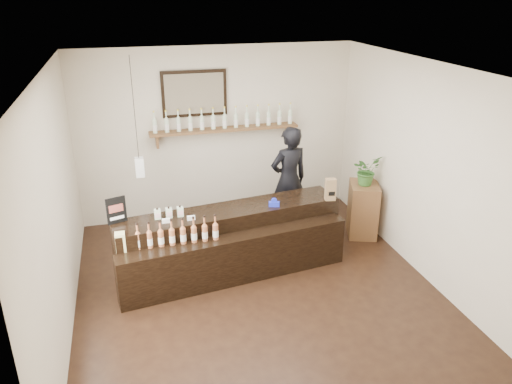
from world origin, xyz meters
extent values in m
plane|color=black|center=(0.00, 0.00, 0.00)|extent=(5.00, 5.00, 0.00)
plane|color=beige|center=(0.00, 2.50, 1.40)|extent=(4.50, 0.00, 4.50)
plane|color=beige|center=(0.00, -2.50, 1.40)|extent=(4.50, 0.00, 4.50)
plane|color=beige|center=(-2.25, 0.00, 1.40)|extent=(0.00, 5.00, 5.00)
plane|color=beige|center=(2.25, 0.00, 1.40)|extent=(0.00, 5.00, 5.00)
plane|color=white|center=(0.00, 0.00, 2.80)|extent=(5.00, 5.00, 0.00)
cube|color=brown|center=(0.10, 2.37, 1.50)|extent=(2.40, 0.25, 0.04)
cube|color=brown|center=(-0.98, 2.40, 1.38)|extent=(0.04, 0.20, 0.20)
cube|color=brown|center=(1.18, 2.40, 1.38)|extent=(0.04, 0.20, 0.20)
cube|color=black|center=(-0.35, 2.47, 2.08)|extent=(1.02, 0.04, 0.72)
cube|color=#4E4532|center=(-0.35, 2.44, 2.08)|extent=(0.92, 0.01, 0.62)
cube|color=white|center=(-1.30, 1.60, 1.25)|extent=(0.12, 0.12, 0.28)
cylinder|color=black|center=(-1.30, 1.60, 2.09)|extent=(0.01, 0.01, 1.41)
cylinder|color=silver|center=(-1.00, 2.37, 1.62)|extent=(0.07, 0.07, 0.20)
cone|color=silver|center=(-1.00, 2.37, 1.75)|extent=(0.07, 0.07, 0.05)
cylinder|color=silver|center=(-1.00, 2.37, 1.81)|extent=(0.02, 0.02, 0.07)
cylinder|color=yellow|center=(-1.00, 2.37, 1.86)|extent=(0.03, 0.03, 0.02)
cylinder|color=white|center=(-1.00, 2.37, 1.60)|extent=(0.07, 0.07, 0.09)
cylinder|color=silver|center=(-0.82, 2.37, 1.62)|extent=(0.07, 0.07, 0.20)
cone|color=silver|center=(-0.82, 2.37, 1.75)|extent=(0.07, 0.07, 0.05)
cylinder|color=silver|center=(-0.82, 2.37, 1.81)|extent=(0.02, 0.02, 0.07)
cylinder|color=yellow|center=(-0.82, 2.37, 1.86)|extent=(0.03, 0.03, 0.02)
cylinder|color=white|center=(-0.82, 2.37, 1.60)|extent=(0.07, 0.07, 0.09)
cylinder|color=silver|center=(-0.63, 2.37, 1.62)|extent=(0.07, 0.07, 0.20)
cone|color=silver|center=(-0.63, 2.37, 1.75)|extent=(0.07, 0.07, 0.05)
cylinder|color=silver|center=(-0.63, 2.37, 1.81)|extent=(0.02, 0.02, 0.07)
cylinder|color=yellow|center=(-0.63, 2.37, 1.86)|extent=(0.03, 0.03, 0.02)
cylinder|color=white|center=(-0.63, 2.37, 1.60)|extent=(0.07, 0.07, 0.09)
cylinder|color=silver|center=(-0.45, 2.37, 1.62)|extent=(0.07, 0.07, 0.20)
cone|color=silver|center=(-0.45, 2.37, 1.75)|extent=(0.07, 0.07, 0.05)
cylinder|color=silver|center=(-0.45, 2.37, 1.81)|extent=(0.02, 0.02, 0.07)
cylinder|color=yellow|center=(-0.45, 2.37, 1.86)|extent=(0.03, 0.03, 0.02)
cylinder|color=white|center=(-0.45, 2.37, 1.60)|extent=(0.07, 0.07, 0.09)
cylinder|color=silver|center=(-0.27, 2.37, 1.62)|extent=(0.07, 0.07, 0.20)
cone|color=silver|center=(-0.27, 2.37, 1.75)|extent=(0.07, 0.07, 0.05)
cylinder|color=silver|center=(-0.27, 2.37, 1.81)|extent=(0.02, 0.02, 0.07)
cylinder|color=yellow|center=(-0.27, 2.37, 1.86)|extent=(0.03, 0.03, 0.02)
cylinder|color=white|center=(-0.27, 2.37, 1.60)|extent=(0.07, 0.07, 0.09)
cylinder|color=silver|center=(-0.08, 2.37, 1.62)|extent=(0.07, 0.07, 0.20)
cone|color=silver|center=(-0.08, 2.37, 1.75)|extent=(0.07, 0.07, 0.05)
cylinder|color=silver|center=(-0.08, 2.37, 1.81)|extent=(0.02, 0.02, 0.07)
cylinder|color=yellow|center=(-0.08, 2.37, 1.86)|extent=(0.03, 0.03, 0.02)
cylinder|color=white|center=(-0.08, 2.37, 1.60)|extent=(0.07, 0.07, 0.09)
cylinder|color=silver|center=(0.10, 2.37, 1.62)|extent=(0.07, 0.07, 0.20)
cone|color=silver|center=(0.10, 2.37, 1.75)|extent=(0.07, 0.07, 0.05)
cylinder|color=silver|center=(0.10, 2.37, 1.81)|extent=(0.02, 0.02, 0.07)
cylinder|color=yellow|center=(0.10, 2.37, 1.86)|extent=(0.03, 0.03, 0.02)
cylinder|color=white|center=(0.10, 2.37, 1.60)|extent=(0.07, 0.07, 0.09)
cylinder|color=silver|center=(0.28, 2.37, 1.62)|extent=(0.07, 0.07, 0.20)
cone|color=silver|center=(0.28, 2.37, 1.75)|extent=(0.07, 0.07, 0.05)
cylinder|color=silver|center=(0.28, 2.37, 1.81)|extent=(0.02, 0.02, 0.07)
cylinder|color=yellow|center=(0.28, 2.37, 1.86)|extent=(0.03, 0.03, 0.02)
cylinder|color=white|center=(0.28, 2.37, 1.60)|extent=(0.07, 0.07, 0.09)
cylinder|color=silver|center=(0.47, 2.37, 1.62)|extent=(0.07, 0.07, 0.20)
cone|color=silver|center=(0.47, 2.37, 1.75)|extent=(0.07, 0.07, 0.05)
cylinder|color=silver|center=(0.47, 2.37, 1.81)|extent=(0.02, 0.02, 0.07)
cylinder|color=yellow|center=(0.47, 2.37, 1.86)|extent=(0.03, 0.03, 0.02)
cylinder|color=white|center=(0.47, 2.37, 1.60)|extent=(0.07, 0.07, 0.09)
cylinder|color=silver|center=(0.65, 2.37, 1.62)|extent=(0.07, 0.07, 0.20)
cone|color=silver|center=(0.65, 2.37, 1.75)|extent=(0.07, 0.07, 0.05)
cylinder|color=silver|center=(0.65, 2.37, 1.81)|extent=(0.02, 0.02, 0.07)
cylinder|color=yellow|center=(0.65, 2.37, 1.86)|extent=(0.03, 0.03, 0.02)
cylinder|color=white|center=(0.65, 2.37, 1.60)|extent=(0.07, 0.07, 0.09)
cylinder|color=silver|center=(0.83, 2.37, 1.62)|extent=(0.07, 0.07, 0.20)
cone|color=silver|center=(0.83, 2.37, 1.75)|extent=(0.07, 0.07, 0.05)
cylinder|color=silver|center=(0.83, 2.37, 1.81)|extent=(0.02, 0.02, 0.07)
cylinder|color=yellow|center=(0.83, 2.37, 1.86)|extent=(0.03, 0.03, 0.02)
cylinder|color=white|center=(0.83, 2.37, 1.60)|extent=(0.07, 0.07, 0.09)
cylinder|color=silver|center=(1.02, 2.37, 1.62)|extent=(0.07, 0.07, 0.20)
cone|color=silver|center=(1.02, 2.37, 1.75)|extent=(0.07, 0.07, 0.05)
cylinder|color=silver|center=(1.02, 2.37, 1.81)|extent=(0.02, 0.02, 0.07)
cylinder|color=yellow|center=(1.02, 2.37, 1.86)|extent=(0.03, 0.03, 0.02)
cylinder|color=white|center=(1.02, 2.37, 1.60)|extent=(0.07, 0.07, 0.09)
cylinder|color=silver|center=(1.20, 2.37, 1.62)|extent=(0.07, 0.07, 0.20)
cone|color=silver|center=(1.20, 2.37, 1.75)|extent=(0.07, 0.07, 0.05)
cylinder|color=silver|center=(1.20, 2.37, 1.81)|extent=(0.02, 0.02, 0.07)
cylinder|color=yellow|center=(1.20, 2.37, 1.86)|extent=(0.03, 0.03, 0.02)
cylinder|color=white|center=(1.20, 2.37, 1.60)|extent=(0.07, 0.07, 0.09)
cube|color=black|center=(-0.20, 0.70, 0.43)|extent=(3.13, 0.96, 0.86)
cube|color=black|center=(-0.20, 0.29, 0.33)|extent=(3.10, 0.69, 0.65)
cube|color=white|center=(-1.06, 0.50, 0.89)|extent=(0.10, 0.04, 0.05)
cube|color=white|center=(-0.74, 0.50, 0.89)|extent=(0.10, 0.04, 0.05)
cube|color=#D5D182|center=(-1.63, 0.29, 0.71)|extent=(0.12, 0.12, 0.12)
cube|color=#D5D182|center=(-1.63, 0.29, 0.83)|extent=(0.12, 0.12, 0.12)
cube|color=silver|center=(-1.15, 0.65, 0.92)|extent=(0.08, 0.08, 0.13)
cube|color=beige|center=(-1.15, 0.61, 0.92)|extent=(0.07, 0.00, 0.06)
cylinder|color=black|center=(-1.15, 0.65, 1.00)|extent=(0.02, 0.02, 0.03)
cube|color=silver|center=(-1.01, 0.65, 0.92)|extent=(0.08, 0.08, 0.13)
cube|color=beige|center=(-1.01, 0.61, 0.92)|extent=(0.07, 0.00, 0.06)
cylinder|color=black|center=(-1.01, 0.65, 1.00)|extent=(0.02, 0.02, 0.03)
cube|color=silver|center=(-0.86, 0.65, 0.92)|extent=(0.08, 0.08, 0.13)
cube|color=beige|center=(-0.86, 0.61, 0.92)|extent=(0.07, 0.00, 0.06)
cylinder|color=black|center=(-0.86, 0.65, 1.00)|extent=(0.02, 0.02, 0.03)
cylinder|color=#AA6039|center=(-1.43, 0.29, 0.76)|extent=(0.07, 0.07, 0.20)
cone|color=#AA6039|center=(-1.43, 0.29, 0.88)|extent=(0.07, 0.07, 0.05)
cylinder|color=#AA6039|center=(-1.43, 0.29, 0.94)|extent=(0.02, 0.02, 0.07)
cylinder|color=black|center=(-1.43, 0.29, 0.99)|extent=(0.03, 0.03, 0.03)
cylinder|color=white|center=(-1.43, 0.29, 0.74)|extent=(0.07, 0.07, 0.09)
cylinder|color=#AA6039|center=(-1.29, 0.29, 0.76)|extent=(0.07, 0.07, 0.20)
cone|color=#AA6039|center=(-1.29, 0.29, 0.88)|extent=(0.07, 0.07, 0.05)
cylinder|color=#AA6039|center=(-1.29, 0.29, 0.94)|extent=(0.02, 0.02, 0.07)
cylinder|color=black|center=(-1.29, 0.29, 0.99)|extent=(0.03, 0.03, 0.03)
cylinder|color=white|center=(-1.29, 0.29, 0.74)|extent=(0.07, 0.07, 0.09)
cylinder|color=#AA6039|center=(-1.15, 0.29, 0.76)|extent=(0.07, 0.07, 0.20)
cone|color=#AA6039|center=(-1.15, 0.29, 0.88)|extent=(0.07, 0.07, 0.05)
cylinder|color=#AA6039|center=(-1.15, 0.29, 0.94)|extent=(0.02, 0.02, 0.07)
cylinder|color=black|center=(-1.15, 0.29, 0.99)|extent=(0.03, 0.03, 0.03)
cylinder|color=white|center=(-1.15, 0.29, 0.74)|extent=(0.07, 0.07, 0.09)
cylinder|color=#AA6039|center=(-1.02, 0.29, 0.76)|extent=(0.07, 0.07, 0.20)
cone|color=#AA6039|center=(-1.02, 0.29, 0.88)|extent=(0.07, 0.07, 0.05)
cylinder|color=#AA6039|center=(-1.02, 0.29, 0.94)|extent=(0.02, 0.02, 0.07)
cylinder|color=black|center=(-1.02, 0.29, 0.99)|extent=(0.03, 0.03, 0.03)
cylinder|color=white|center=(-1.02, 0.29, 0.74)|extent=(0.07, 0.07, 0.09)
cylinder|color=#AA6039|center=(-0.88, 0.29, 0.76)|extent=(0.07, 0.07, 0.20)
cone|color=#AA6039|center=(-0.88, 0.29, 0.88)|extent=(0.07, 0.07, 0.05)
cylinder|color=#AA6039|center=(-0.88, 0.29, 0.94)|extent=(0.02, 0.02, 0.07)
cylinder|color=black|center=(-0.88, 0.29, 0.99)|extent=(0.03, 0.03, 0.03)
cylinder|color=white|center=(-0.88, 0.29, 0.74)|extent=(0.07, 0.07, 0.09)
cylinder|color=#AA6039|center=(-0.74, 0.29, 0.76)|extent=(0.07, 0.07, 0.20)
cone|color=#AA6039|center=(-0.74, 0.29, 0.88)|extent=(0.07, 0.07, 0.05)
cylinder|color=#AA6039|center=(-0.74, 0.29, 0.94)|extent=(0.02, 0.02, 0.07)
cylinder|color=black|center=(-0.74, 0.29, 0.99)|extent=(0.03, 0.03, 0.03)
cylinder|color=white|center=(-0.74, 0.29, 0.74)|extent=(0.07, 0.07, 0.09)
cylinder|color=#AA6039|center=(-0.61, 0.29, 0.76)|extent=(0.07, 0.07, 0.20)
cone|color=#AA6039|center=(-0.61, 0.29, 0.88)|extent=(0.07, 0.07, 0.05)
cylinder|color=#AA6039|center=(-0.61, 0.29, 0.94)|extent=(0.02, 0.02, 0.07)
cylinder|color=black|center=(-0.61, 0.29, 0.99)|extent=(0.03, 0.03, 0.03)
cylinder|color=white|center=(-0.61, 0.29, 0.74)|extent=(0.07, 0.07, 0.09)
cylinder|color=#AA6039|center=(-0.47, 0.29, 0.76)|extent=(0.07, 0.07, 0.20)
cone|color=#AA6039|center=(-0.47, 0.29, 0.88)|extent=(0.07, 0.07, 0.05)
cylinder|color=#AA6039|center=(-0.47, 0.29, 0.94)|extent=(0.02, 0.02, 0.07)
cylinder|color=black|center=(-0.47, 0.29, 0.99)|extent=(0.03, 0.03, 0.03)
cylinder|color=white|center=(-0.47, 0.29, 0.74)|extent=(0.07, 0.07, 0.09)
cube|color=black|center=(-1.65, 0.66, 1.04)|extent=(0.24, 0.10, 0.35)
cube|color=brown|center=(-1.65, 0.64, 1.07)|extent=(0.17, 0.06, 0.10)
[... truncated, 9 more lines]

